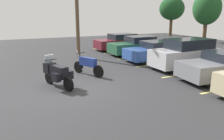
{
  "coord_description": "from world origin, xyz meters",
  "views": [
    {
      "loc": [
        9.69,
        -2.33,
        3.33
      ],
      "look_at": [
        0.77,
        1.73,
        0.84
      ],
      "focal_mm": 36.24,
      "sensor_mm": 36.0,
      "label": 1
    }
  ],
  "objects_px": {
    "car_blue": "(158,51)",
    "utility_pole": "(77,7)",
    "motorcycle_touring": "(57,73)",
    "motorcycle_second": "(88,65)",
    "car_silver": "(185,54)",
    "car_green": "(138,46)",
    "car_maroon": "(120,42)"
  },
  "relations": [
    {
      "from": "car_blue",
      "to": "utility_pole",
      "type": "xyz_separation_m",
      "value": [
        -3.51,
        -4.86,
        3.05
      ]
    },
    {
      "from": "motorcycle_touring",
      "to": "car_blue",
      "type": "xyz_separation_m",
      "value": [
        -3.04,
        7.79,
        0.03
      ]
    },
    {
      "from": "motorcycle_second",
      "to": "car_silver",
      "type": "xyz_separation_m",
      "value": [
        0.96,
        5.94,
        0.33
      ]
    },
    {
      "from": "car_blue",
      "to": "utility_pole",
      "type": "bearing_deg",
      "value": -125.8
    },
    {
      "from": "motorcycle_second",
      "to": "car_blue",
      "type": "xyz_separation_m",
      "value": [
        -1.67,
        5.85,
        0.13
      ]
    },
    {
      "from": "motorcycle_second",
      "to": "car_green",
      "type": "height_order",
      "value": "car_green"
    },
    {
      "from": "car_maroon",
      "to": "car_blue",
      "type": "xyz_separation_m",
      "value": [
        5.57,
        0.29,
        -0.01
      ]
    },
    {
      "from": "car_green",
      "to": "motorcycle_touring",
      "type": "bearing_deg",
      "value": -53.38
    },
    {
      "from": "car_blue",
      "to": "utility_pole",
      "type": "height_order",
      "value": "utility_pole"
    },
    {
      "from": "motorcycle_second",
      "to": "car_maroon",
      "type": "xyz_separation_m",
      "value": [
        -7.24,
        5.56,
        0.14
      ]
    },
    {
      "from": "car_silver",
      "to": "utility_pole",
      "type": "bearing_deg",
      "value": -141.11
    },
    {
      "from": "car_maroon",
      "to": "car_blue",
      "type": "distance_m",
      "value": 5.58
    },
    {
      "from": "utility_pole",
      "to": "car_maroon",
      "type": "bearing_deg",
      "value": 114.29
    },
    {
      "from": "motorcycle_touring",
      "to": "utility_pole",
      "type": "xyz_separation_m",
      "value": [
        -6.54,
        2.92,
        3.08
      ]
    },
    {
      "from": "car_maroon",
      "to": "motorcycle_second",
      "type": "bearing_deg",
      "value": -37.53
    },
    {
      "from": "car_blue",
      "to": "car_silver",
      "type": "relative_size",
      "value": 1.14
    },
    {
      "from": "car_blue",
      "to": "motorcycle_touring",
      "type": "bearing_deg",
      "value": -68.7
    },
    {
      "from": "utility_pole",
      "to": "car_silver",
      "type": "bearing_deg",
      "value": 38.89
    },
    {
      "from": "motorcycle_second",
      "to": "car_green",
      "type": "bearing_deg",
      "value": 127.09
    },
    {
      "from": "motorcycle_second",
      "to": "utility_pole",
      "type": "relative_size",
      "value": 0.28
    },
    {
      "from": "car_green",
      "to": "utility_pole",
      "type": "bearing_deg",
      "value": -99.65
    },
    {
      "from": "car_maroon",
      "to": "car_silver",
      "type": "height_order",
      "value": "car_silver"
    },
    {
      "from": "motorcycle_second",
      "to": "car_maroon",
      "type": "height_order",
      "value": "car_maroon"
    },
    {
      "from": "motorcycle_touring",
      "to": "car_green",
      "type": "height_order",
      "value": "car_green"
    },
    {
      "from": "car_silver",
      "to": "car_green",
      "type": "bearing_deg",
      "value": -178.19
    },
    {
      "from": "motorcycle_touring",
      "to": "car_silver",
      "type": "bearing_deg",
      "value": 92.92
    },
    {
      "from": "car_green",
      "to": "car_blue",
      "type": "height_order",
      "value": "car_green"
    },
    {
      "from": "motorcycle_touring",
      "to": "utility_pole",
      "type": "bearing_deg",
      "value": 155.92
    },
    {
      "from": "motorcycle_touring",
      "to": "car_blue",
      "type": "height_order",
      "value": "motorcycle_touring"
    },
    {
      "from": "motorcycle_touring",
      "to": "motorcycle_second",
      "type": "bearing_deg",
      "value": 125.17
    },
    {
      "from": "motorcycle_second",
      "to": "car_silver",
      "type": "distance_m",
      "value": 6.03
    },
    {
      "from": "car_maroon",
      "to": "car_green",
      "type": "distance_m",
      "value": 2.89
    }
  ]
}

